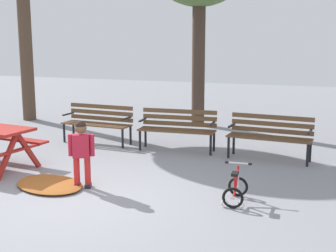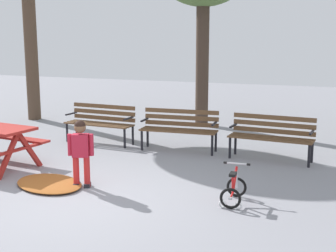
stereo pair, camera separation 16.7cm
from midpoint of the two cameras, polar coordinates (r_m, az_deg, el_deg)
ground at (r=6.92m, az=-11.87°, el=-9.04°), size 36.00×36.00×0.00m
park_bench_far_left at (r=10.44m, az=-9.04°, el=0.67°), size 1.62×0.54×0.85m
park_bench_left at (r=9.64m, az=0.72°, el=-0.03°), size 1.63×0.58×0.85m
park_bench_right at (r=9.12m, az=11.97°, el=-0.89°), size 1.63×0.56×0.85m
child_standing at (r=7.33m, az=-11.27°, el=-2.73°), size 0.39×0.24×1.07m
kids_bicycle at (r=6.73m, az=7.61°, el=-7.68°), size 0.40×0.58×0.54m
leaf_pile at (r=7.67m, az=-15.02°, el=-6.93°), size 1.49×1.28×0.07m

